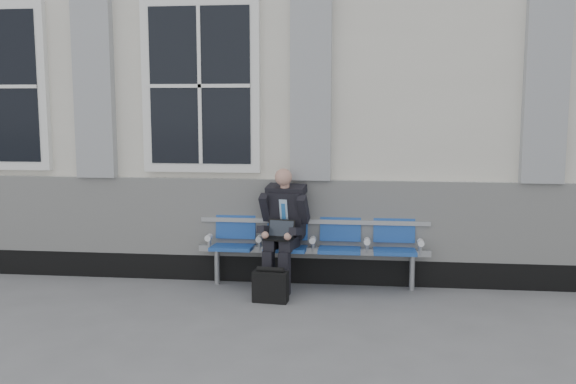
# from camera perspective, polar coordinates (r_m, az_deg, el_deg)

# --- Properties ---
(ground) EXTENTS (70.00, 70.00, 0.00)m
(ground) POSITION_cam_1_polar(r_m,az_deg,el_deg) (6.44, -13.73, -10.92)
(ground) COLOR slate
(ground) RESTS_ON ground
(station_building) EXTENTS (14.40, 4.40, 4.49)m
(station_building) POSITION_cam_1_polar(r_m,az_deg,el_deg) (9.44, -6.89, 8.80)
(station_building) COLOR silver
(station_building) RESTS_ON ground
(bench) EXTENTS (2.60, 0.47, 0.91)m
(bench) POSITION_cam_1_polar(r_m,az_deg,el_deg) (7.21, 2.25, -4.15)
(bench) COLOR #9EA0A3
(bench) RESTS_ON ground
(businessman) EXTENTS (0.56, 0.75, 1.35)m
(businessman) POSITION_cam_1_polar(r_m,az_deg,el_deg) (7.08, -0.40, -2.83)
(businessman) COLOR black
(businessman) RESTS_ON ground
(briefcase) EXTENTS (0.38, 0.19, 0.37)m
(briefcase) POSITION_cam_1_polar(r_m,az_deg,el_deg) (6.73, -1.57, -8.34)
(briefcase) COLOR black
(briefcase) RESTS_ON ground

